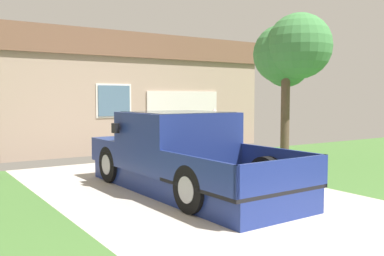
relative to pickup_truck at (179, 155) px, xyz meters
name	(u,v)px	position (x,y,z in m)	size (l,w,h in m)	color
pickup_truck	(179,155)	(0.00, 0.00, 0.00)	(2.20, 5.26, 1.59)	navy
person_with_hat	(214,139)	(1.40, 0.66, 0.20)	(0.48, 0.40, 1.63)	brown
handbag	(224,172)	(1.45, 0.33, -0.55)	(0.38, 0.19, 0.48)	beige
house_with_garage	(117,93)	(2.34, 8.44, 1.36)	(10.02, 5.68, 4.06)	tan
front_yard_tree	(290,53)	(5.16, 1.87, 2.53)	(1.95, 2.50, 4.38)	brown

